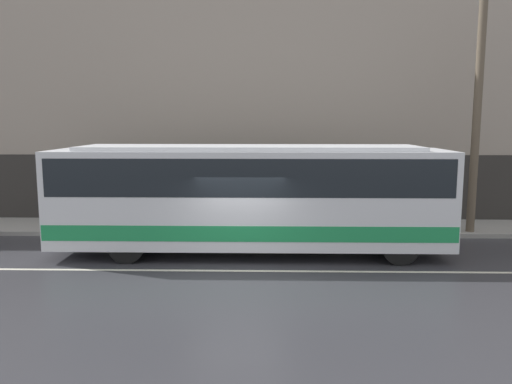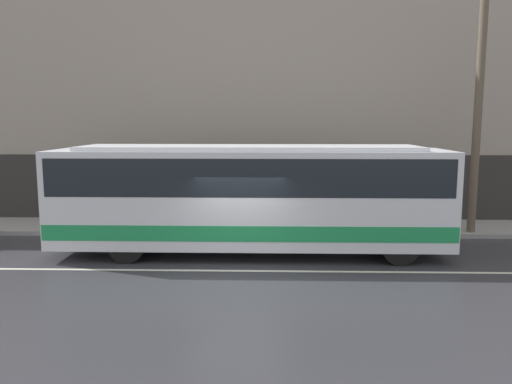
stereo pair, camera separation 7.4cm
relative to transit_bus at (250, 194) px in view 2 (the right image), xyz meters
The scene contains 6 objects.
ground_plane 2.62m from the transit_bus, 97.06° to the right, with size 60.00×60.00×0.00m, color #333338.
sidewalk 3.94m from the transit_bus, 93.69° to the left, with size 60.00×2.66×0.16m.
building_facade 6.02m from the transit_bus, 92.60° to the left, with size 60.00×0.35×10.88m.
lane_stripe 2.62m from the transit_bus, 97.06° to the right, with size 54.00×0.14×0.01m.
transit_bus is the anchor object (origin of this frame).
utility_pole_near 8.48m from the transit_bus, 18.56° to the left, with size 0.28×0.28×8.05m.
Camera 2 is at (0.82, -13.09, 4.02)m, focal length 35.00 mm.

